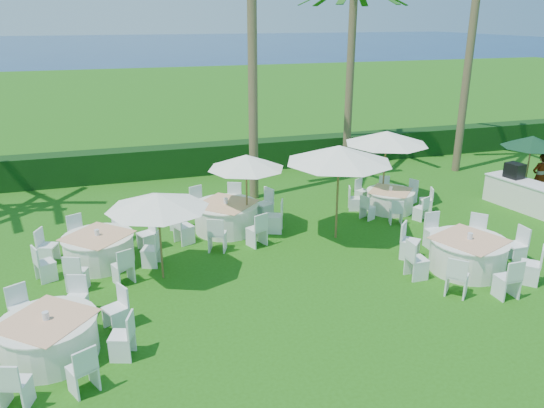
{
  "coord_description": "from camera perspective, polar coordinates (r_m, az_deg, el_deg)",
  "views": [
    {
      "loc": [
        -4.43,
        -9.26,
        6.27
      ],
      "look_at": [
        -0.33,
        3.96,
        1.3
      ],
      "focal_mm": 35.0,
      "sensor_mm": 36.0,
      "label": 1
    }
  ],
  "objects": [
    {
      "name": "banquet_table_c",
      "position": [
        14.6,
        20.3,
        -5.04
      ],
      "size": [
        3.43,
        3.43,
        1.03
      ],
      "color": "white",
      "rests_on": "ground"
    },
    {
      "name": "umbrella_b",
      "position": [
        15.1,
        7.24,
        5.36
      ],
      "size": [
        3.09,
        3.09,
        2.8
      ],
      "color": "brown",
      "rests_on": "ground"
    },
    {
      "name": "umbrella_green",
      "position": [
        20.57,
        26.19,
        6.04
      ],
      "size": [
        2.05,
        2.05,
        2.31
      ],
      "color": "brown",
      "rests_on": "ground"
    },
    {
      "name": "palm_d",
      "position": [
        22.34,
        8.43,
        14.3
      ],
      "size": [
        4.39,
        4.19,
        7.58
      ],
      "color": "brown",
      "rests_on": "ground"
    },
    {
      "name": "banquet_table_f",
      "position": [
        18.29,
        12.57,
        0.44
      ],
      "size": [
        2.73,
        2.73,
        0.86
      ],
      "color": "white",
      "rests_on": "ground"
    },
    {
      "name": "staff_person",
      "position": [
        21.02,
        26.83,
        2.64
      ],
      "size": [
        0.64,
        0.44,
        1.7
      ],
      "primitive_type": "imported",
      "rotation": [
        0.0,
        0.0,
        3.09
      ],
      "color": "gray",
      "rests_on": "ground"
    },
    {
      "name": "umbrella_c",
      "position": [
        15.54,
        -2.8,
        4.56
      ],
      "size": [
        2.29,
        2.29,
        2.42
      ],
      "color": "brown",
      "rests_on": "ground"
    },
    {
      "name": "banquet_table_e",
      "position": [
        16.23,
        -4.95,
        -1.3
      ],
      "size": [
        3.37,
        3.37,
        1.04
      ],
      "color": "white",
      "rests_on": "ground"
    },
    {
      "name": "banquet_table_a",
      "position": [
        11.32,
        -22.85,
        -13.05
      ],
      "size": [
        3.2,
        3.2,
        0.98
      ],
      "color": "white",
      "rests_on": "ground"
    },
    {
      "name": "buffet_table",
      "position": [
        19.52,
        27.05,
        0.38
      ],
      "size": [
        1.67,
        4.25,
        1.48
      ],
      "color": "white",
      "rests_on": "ground"
    },
    {
      "name": "palm_e",
      "position": [
        23.09,
        20.76,
        17.21
      ],
      "size": [
        4.27,
        4.36,
        10.51
      ],
      "color": "brown",
      "rests_on": "ground"
    },
    {
      "name": "hedge",
      "position": [
        22.45,
        -5.3,
        5.03
      ],
      "size": [
        34.0,
        1.0,
        1.2
      ],
      "primitive_type": "cube",
      "color": "black",
      "rests_on": "ground"
    },
    {
      "name": "banquet_table_d",
      "position": [
        14.76,
        -18.12,
        -4.61
      ],
      "size": [
        3.16,
        3.16,
        0.98
      ],
      "color": "white",
      "rests_on": "ground"
    },
    {
      "name": "palm_c",
      "position": [
        18.19,
        -2.16,
        18.81
      ],
      "size": [
        4.41,
        4.08,
        11.0
      ],
      "color": "brown",
      "rests_on": "ground"
    },
    {
      "name": "umbrella_d",
      "position": [
        18.55,
        12.22,
        7.0
      ],
      "size": [
        2.87,
        2.87,
        2.54
      ],
      "color": "brown",
      "rests_on": "ground"
    },
    {
      "name": "umbrella_a",
      "position": [
        12.97,
        -12.23,
        0.32
      ],
      "size": [
        2.49,
        2.49,
        2.25
      ],
      "color": "brown",
      "rests_on": "ground"
    },
    {
      "name": "ground",
      "position": [
        12.03,
        7.26,
        -11.83
      ],
      "size": [
        120.0,
        120.0,
        0.0
      ],
      "primitive_type": "plane",
      "color": "#20570F",
      "rests_on": "ground"
    },
    {
      "name": "ocean",
      "position": [
        111.53,
        -15.52,
        15.84
      ],
      "size": [
        260.0,
        260.0,
        0.0
      ],
      "primitive_type": "plane",
      "color": "#07194A",
      "rests_on": "ground"
    }
  ]
}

